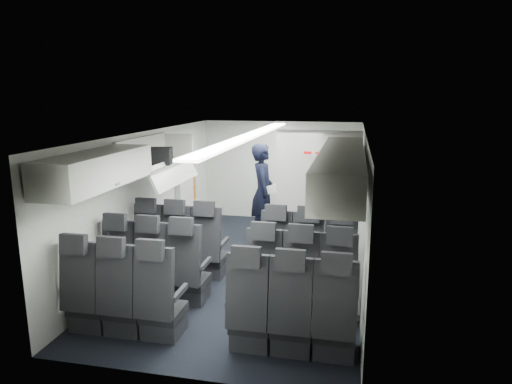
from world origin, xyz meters
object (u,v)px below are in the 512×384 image
at_px(seat_row_rear, 204,309).
at_px(boarding_door, 187,186).
at_px(flight_attendant, 263,192).
at_px(carry_on_bag, 158,156).
at_px(seat_row_mid, 226,278).
at_px(seat_row_front, 243,254).
at_px(galley_unit, 323,180).

bearing_deg(seat_row_rear, boarding_door, 112.87).
bearing_deg(boarding_door, seat_row_rear, -67.13).
height_order(boarding_door, flight_attendant, boarding_door).
distance_m(seat_row_rear, carry_on_bag, 2.78).
xyz_separation_m(seat_row_mid, seat_row_rear, (0.00, -0.90, 0.00)).
bearing_deg(seat_row_front, flight_attendant, 92.62).
distance_m(boarding_door, flight_attendant, 1.55).
bearing_deg(seat_row_mid, boarding_door, 118.77).
bearing_deg(boarding_door, seat_row_front, -51.84).
relative_size(flight_attendant, carry_on_bag, 4.41).
distance_m(seat_row_rear, flight_attendant, 3.82).
distance_m(seat_row_rear, boarding_door, 4.25).
height_order(flight_attendant, carry_on_bag, carry_on_bag).
relative_size(seat_row_mid, seat_row_rear, 1.00).
distance_m(seat_row_mid, galley_unit, 4.30).
bearing_deg(seat_row_rear, carry_on_bag, 124.57).
bearing_deg(seat_row_front, boarding_door, 128.16).
relative_size(seat_row_rear, boarding_door, 1.79).
distance_m(galley_unit, boarding_door, 2.84).
distance_m(seat_row_rear, galley_unit, 5.17).
relative_size(seat_row_rear, flight_attendant, 1.81).
xyz_separation_m(seat_row_rear, flight_attendant, (-0.09, 3.78, 0.52)).
bearing_deg(flight_attendant, carry_on_bag, 132.44).
xyz_separation_m(seat_row_mid, flight_attendant, (-0.09, 2.88, 0.52)).
bearing_deg(seat_row_mid, carry_on_bag, 141.63).
xyz_separation_m(galley_unit, carry_on_bag, (-2.31, -3.07, 0.86)).
xyz_separation_m(boarding_door, carry_on_bag, (0.27, -1.91, 0.85)).
height_order(seat_row_mid, boarding_door, boarding_door).
bearing_deg(flight_attendant, seat_row_mid, 169.54).
xyz_separation_m(galley_unit, flight_attendant, (-1.04, -1.27, -0.03)).
distance_m(seat_row_front, galley_unit, 3.43).
bearing_deg(galley_unit, seat_row_rear, -100.65).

